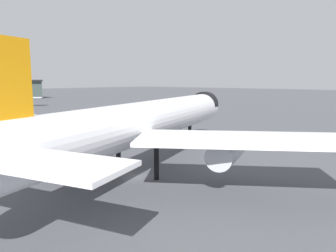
# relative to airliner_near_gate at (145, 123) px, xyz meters

# --- Properties ---
(ground) EXTENTS (900.00, 900.00, 0.00)m
(ground) POSITION_rel_airliner_near_gate_xyz_m (-2.59, -0.57, -7.42)
(ground) COLOR #4C4F54
(airliner_near_gate) EXTENTS (63.39, 56.69, 16.85)m
(airliner_near_gate) POSITION_rel_airliner_near_gate_xyz_m (0.00, 0.00, 0.00)
(airliner_near_gate) COLOR white
(airliner_near_gate) RESTS_ON ground
(airliner_far_taxiway) EXTENTS (36.83, 41.20, 11.02)m
(airliner_far_taxiway) POSITION_rel_airliner_near_gate_xyz_m (33.31, 131.32, -2.57)
(airliner_far_taxiway) COLOR silver
(airliner_far_taxiway) RESTS_ON ground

